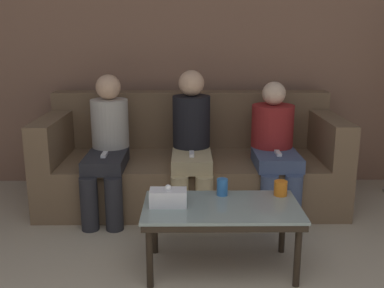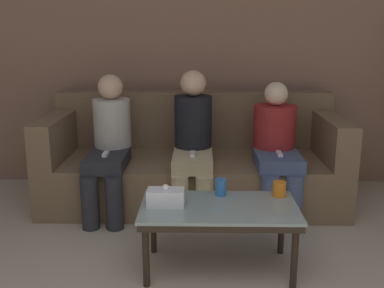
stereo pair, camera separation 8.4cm
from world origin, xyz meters
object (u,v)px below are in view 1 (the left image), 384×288
object	(u,v)px
seated_person_mid_right	(274,144)
cup_near_right	(281,188)
seated_person_left_end	(108,143)
coffee_table	(221,212)
couch	(191,164)
cup_near_left	(222,187)
tissue_box	(168,197)
seated_person_mid_left	(192,140)

from	to	relation	value
seated_person_mid_right	cup_near_right	bearing A→B (deg)	-97.54
cup_near_right	seated_person_left_end	distance (m)	1.44
coffee_table	seated_person_left_end	xyz separation A→B (m)	(-0.83, 0.93, 0.20)
couch	coffee_table	xyz separation A→B (m)	(0.17, -1.18, 0.05)
couch	cup_near_left	size ratio (longest dim) A/B	22.64
couch	cup_near_right	bearing A→B (deg)	-61.20
couch	seated_person_mid_right	xyz separation A→B (m)	(0.66, -0.23, 0.23)
couch	coffee_table	distance (m)	1.19
tissue_box	couch	bearing A→B (deg)	82.87
coffee_table	cup_near_right	xyz separation A→B (m)	(0.38, 0.17, 0.09)
coffee_table	seated_person_mid_right	bearing A→B (deg)	62.74
coffee_table	seated_person_mid_left	distance (m)	0.98
coffee_table	cup_near_left	xyz separation A→B (m)	(0.02, 0.17, 0.10)
tissue_box	seated_person_mid_left	bearing A→B (deg)	81.09
cup_near_left	seated_person_left_end	bearing A→B (deg)	138.34
couch	seated_person_mid_left	distance (m)	0.36
cup_near_left	seated_person_mid_right	world-z (taller)	seated_person_mid_right
coffee_table	tissue_box	size ratio (longest dim) A/B	4.26
cup_near_left	seated_person_left_end	size ratio (longest dim) A/B	0.10
tissue_box	seated_person_mid_left	world-z (taller)	seated_person_mid_left
seated_person_left_end	seated_person_mid_right	bearing A→B (deg)	0.85
seated_person_mid_left	seated_person_mid_right	world-z (taller)	seated_person_mid_left
coffee_table	seated_person_mid_left	world-z (taller)	seated_person_mid_left
couch	coffee_table	bearing A→B (deg)	-81.72
coffee_table	seated_person_mid_right	xyz separation A→B (m)	(0.49, 0.95, 0.18)
coffee_table	seated_person_mid_left	xyz separation A→B (m)	(-0.17, 0.94, 0.22)
coffee_table	seated_person_left_end	bearing A→B (deg)	131.85
couch	seated_person_left_end	world-z (taller)	seated_person_left_end
cup_near_left	seated_person_mid_left	distance (m)	0.80
seated_person_left_end	seated_person_mid_right	distance (m)	1.32
cup_near_left	seated_person_mid_left	xyz separation A→B (m)	(-0.19, 0.77, 0.12)
coffee_table	cup_near_left	distance (m)	0.20
cup_near_left	tissue_box	bearing A→B (deg)	-152.68
cup_near_left	seated_person_mid_right	distance (m)	0.91
couch	seated_person_left_end	xyz separation A→B (m)	(-0.66, -0.25, 0.25)
coffee_table	seated_person_mid_right	world-z (taller)	seated_person_mid_right
cup_near_right	tissue_box	size ratio (longest dim) A/B	0.43
seated_person_left_end	seated_person_mid_left	bearing A→B (deg)	1.05
tissue_box	seated_person_mid_left	distance (m)	0.96
coffee_table	cup_near_left	size ratio (longest dim) A/B	8.70
cup_near_right	seated_person_left_end	bearing A→B (deg)	147.96
tissue_box	seated_person_left_end	xyz separation A→B (m)	(-0.51, 0.93, 0.10)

